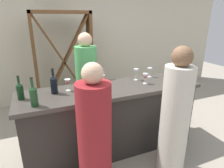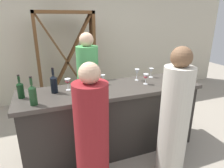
% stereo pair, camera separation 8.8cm
% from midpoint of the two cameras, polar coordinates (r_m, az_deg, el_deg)
% --- Properties ---
extents(ground_plane, '(12.00, 12.00, 0.00)m').
position_cam_midpoint_polar(ground_plane, '(3.02, 0.88, -18.18)').
color(ground_plane, '#9E9384').
extents(back_wall, '(8.00, 0.10, 2.80)m').
position_cam_midpoint_polar(back_wall, '(4.54, -9.48, 13.43)').
color(back_wall, beige).
rests_on(back_wall, ground).
extents(bar_counter, '(2.41, 0.69, 0.95)m').
position_cam_midpoint_polar(bar_counter, '(2.76, 0.93, -10.26)').
color(bar_counter, '#2A2723').
rests_on(bar_counter, ground).
extents(wine_rack, '(1.14, 0.28, 1.95)m').
position_cam_midpoint_polar(wine_rack, '(4.01, -12.46, 6.38)').
color(wine_rack, brown).
rests_on(wine_rack, ground).
extents(wine_bottle_leftmost_dark_green, '(0.07, 0.07, 0.28)m').
position_cam_midpoint_polar(wine_bottle_leftmost_dark_green, '(2.42, -24.50, -1.45)').
color(wine_bottle_leftmost_dark_green, black).
rests_on(wine_bottle_leftmost_dark_green, bar_counter).
extents(wine_bottle_second_left_olive_green, '(0.08, 0.08, 0.31)m').
position_cam_midpoint_polar(wine_bottle_second_left_olive_green, '(2.16, -21.28, -2.88)').
color(wine_bottle_second_left_olive_green, '#193D1E').
rests_on(wine_bottle_second_left_olive_green, bar_counter).
extents(wine_bottle_center_near_black, '(0.08, 0.08, 0.32)m').
position_cam_midpoint_polar(wine_bottle_center_near_black, '(2.44, -15.81, 0.18)').
color(wine_bottle_center_near_black, black).
rests_on(wine_bottle_center_near_black, bar_counter).
extents(wine_glass_near_left, '(0.07, 0.07, 0.15)m').
position_cam_midpoint_polar(wine_glass_near_left, '(2.71, 10.87, 2.13)').
color(wine_glass_near_left, white).
rests_on(wine_glass_near_left, bar_counter).
extents(wine_glass_near_center, '(0.08, 0.08, 0.15)m').
position_cam_midpoint_polar(wine_glass_near_center, '(2.49, -11.99, 0.63)').
color(wine_glass_near_center, white).
rests_on(wine_glass_near_center, bar_counter).
extents(wine_glass_near_right, '(0.07, 0.07, 0.17)m').
position_cam_midpoint_polar(wine_glass_near_right, '(2.85, 8.26, 3.51)').
color(wine_glass_near_right, white).
rests_on(wine_glass_near_right, bar_counter).
extents(wine_glass_far_left, '(0.06, 0.06, 0.14)m').
position_cam_midpoint_polar(wine_glass_far_left, '(2.66, -1.74, 1.92)').
color(wine_glass_far_left, white).
rests_on(wine_glass_far_left, bar_counter).
extents(wine_glass_far_center, '(0.07, 0.07, 0.14)m').
position_cam_midpoint_polar(wine_glass_far_center, '(3.04, 12.32, 3.87)').
color(wine_glass_far_center, white).
rests_on(wine_glass_far_center, bar_counter).
extents(water_pitcher, '(0.11, 0.11, 0.17)m').
position_cam_midpoint_polar(water_pitcher, '(2.39, -4.03, -0.38)').
color(water_pitcher, silver).
rests_on(water_pitcher, bar_counter).
extents(person_left_guest, '(0.40, 0.40, 1.55)m').
position_cam_midpoint_polar(person_left_guest, '(2.37, 18.95, -9.76)').
color(person_left_guest, beige).
rests_on(person_left_guest, ground).
extents(person_center_guest, '(0.35, 0.35, 1.46)m').
position_cam_midpoint_polar(person_center_guest, '(2.03, -4.63, -15.72)').
color(person_center_guest, maroon).
rests_on(person_center_guest, ground).
extents(person_server_behind, '(0.39, 0.39, 1.62)m').
position_cam_midpoint_polar(person_server_behind, '(3.17, -6.20, -0.85)').
color(person_server_behind, '#4CA559').
rests_on(person_server_behind, ground).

